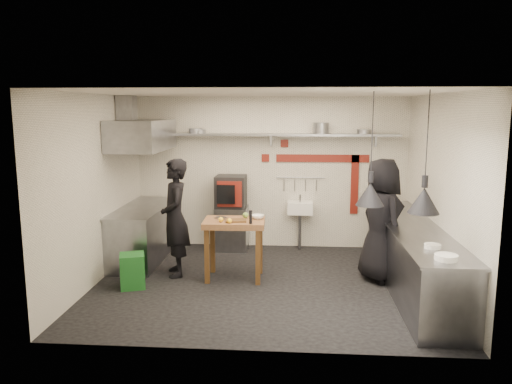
# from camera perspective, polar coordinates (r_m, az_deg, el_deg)

# --- Properties ---
(floor) EXTENTS (5.00, 5.00, 0.00)m
(floor) POSITION_cam_1_polar(r_m,az_deg,el_deg) (7.59, 0.92, -10.41)
(floor) COLOR black
(floor) RESTS_ON ground
(ceiling) EXTENTS (5.00, 5.00, 0.00)m
(ceiling) POSITION_cam_1_polar(r_m,az_deg,el_deg) (7.14, 0.98, 11.22)
(ceiling) COLOR silver
(ceiling) RESTS_ON floor
(wall_back) EXTENTS (5.00, 0.04, 2.80)m
(wall_back) POSITION_cam_1_polar(r_m,az_deg,el_deg) (9.31, 1.71, 2.21)
(wall_back) COLOR silver
(wall_back) RESTS_ON floor
(wall_front) EXTENTS (5.00, 0.04, 2.80)m
(wall_front) POSITION_cam_1_polar(r_m,az_deg,el_deg) (5.18, -0.42, -3.78)
(wall_front) COLOR silver
(wall_front) RESTS_ON floor
(wall_left) EXTENTS (0.04, 4.20, 2.80)m
(wall_left) POSITION_cam_1_polar(r_m,az_deg,el_deg) (7.79, -17.74, 0.29)
(wall_left) COLOR silver
(wall_left) RESTS_ON floor
(wall_right) EXTENTS (0.04, 4.20, 2.80)m
(wall_right) POSITION_cam_1_polar(r_m,az_deg,el_deg) (7.52, 20.33, -0.18)
(wall_right) COLOR silver
(wall_right) RESTS_ON floor
(red_band_horiz) EXTENTS (1.70, 0.02, 0.14)m
(red_band_horiz) POSITION_cam_1_polar(r_m,az_deg,el_deg) (9.26, 7.60, 3.83)
(red_band_horiz) COLOR maroon
(red_band_horiz) RESTS_ON wall_back
(red_band_vert) EXTENTS (0.14, 0.02, 1.10)m
(red_band_vert) POSITION_cam_1_polar(r_m,az_deg,el_deg) (9.38, 11.20, 0.85)
(red_band_vert) COLOR maroon
(red_band_vert) RESTS_ON wall_back
(red_tile_a) EXTENTS (0.14, 0.02, 0.14)m
(red_tile_a) POSITION_cam_1_polar(r_m,az_deg,el_deg) (9.23, 3.28, 5.56)
(red_tile_a) COLOR maroon
(red_tile_a) RESTS_ON wall_back
(red_tile_b) EXTENTS (0.14, 0.02, 0.14)m
(red_tile_b) POSITION_cam_1_polar(r_m,az_deg,el_deg) (9.26, 1.09, 3.91)
(red_tile_b) COLOR maroon
(red_tile_b) RESTS_ON wall_back
(back_shelf) EXTENTS (4.60, 0.34, 0.04)m
(back_shelf) POSITION_cam_1_polar(r_m,az_deg,el_deg) (9.07, 1.68, 6.58)
(back_shelf) COLOR slate
(back_shelf) RESTS_ON wall_back
(shelf_bracket_left) EXTENTS (0.04, 0.06, 0.24)m
(shelf_bracket_left) POSITION_cam_1_polar(r_m,az_deg,el_deg) (9.50, -9.87, 5.97)
(shelf_bracket_left) COLOR slate
(shelf_bracket_left) RESTS_ON wall_back
(shelf_bracket_mid) EXTENTS (0.04, 0.06, 0.24)m
(shelf_bracket_mid) POSITION_cam_1_polar(r_m,az_deg,el_deg) (9.22, 1.72, 6.00)
(shelf_bracket_mid) COLOR slate
(shelf_bracket_mid) RESTS_ON wall_back
(shelf_bracket_right) EXTENTS (0.04, 0.06, 0.24)m
(shelf_bracket_right) POSITION_cam_1_polar(r_m,az_deg,el_deg) (9.33, 13.51, 5.79)
(shelf_bracket_right) COLOR slate
(shelf_bracket_right) RESTS_ON wall_back
(pan_far_left) EXTENTS (0.26, 0.26, 0.09)m
(pan_far_left) POSITION_cam_1_polar(r_m,az_deg,el_deg) (9.23, -6.91, 6.97)
(pan_far_left) COLOR slate
(pan_far_left) RESTS_ON back_shelf
(pan_mid_left) EXTENTS (0.31, 0.31, 0.07)m
(pan_mid_left) POSITION_cam_1_polar(r_m,az_deg,el_deg) (9.21, -6.48, 6.91)
(pan_mid_left) COLOR slate
(pan_mid_left) RESTS_ON back_shelf
(stock_pot) EXTENTS (0.33, 0.33, 0.20)m
(stock_pot) POSITION_cam_1_polar(r_m,az_deg,el_deg) (9.06, 7.45, 7.26)
(stock_pot) COLOR slate
(stock_pot) RESTS_ON back_shelf
(pan_right) EXTENTS (0.29, 0.29, 0.08)m
(pan_right) POSITION_cam_1_polar(r_m,az_deg,el_deg) (9.14, 12.22, 6.76)
(pan_right) COLOR slate
(pan_right) RESTS_ON back_shelf
(oven_stand) EXTENTS (0.59, 0.54, 0.80)m
(oven_stand) POSITION_cam_1_polar(r_m,az_deg,el_deg) (9.26, -2.76, -4.14)
(oven_stand) COLOR slate
(oven_stand) RESTS_ON floor
(combi_oven) EXTENTS (0.55, 0.52, 0.58)m
(combi_oven) POSITION_cam_1_polar(r_m,az_deg,el_deg) (9.11, -2.89, 0.06)
(combi_oven) COLOR black
(combi_oven) RESTS_ON oven_stand
(oven_door) EXTENTS (0.44, 0.04, 0.46)m
(oven_door) POSITION_cam_1_polar(r_m,az_deg,el_deg) (8.84, -3.05, -0.24)
(oven_door) COLOR maroon
(oven_door) RESTS_ON combi_oven
(oven_glass) EXTENTS (0.32, 0.02, 0.34)m
(oven_glass) POSITION_cam_1_polar(r_m,az_deg,el_deg) (8.80, -3.46, -0.28)
(oven_glass) COLOR black
(oven_glass) RESTS_ON oven_door
(hand_sink) EXTENTS (0.46, 0.34, 0.22)m
(hand_sink) POSITION_cam_1_polar(r_m,az_deg,el_deg) (9.23, 5.05, -1.80)
(hand_sink) COLOR white
(hand_sink) RESTS_ON wall_back
(sink_tap) EXTENTS (0.03, 0.03, 0.14)m
(sink_tap) POSITION_cam_1_polar(r_m,az_deg,el_deg) (9.19, 5.07, -0.70)
(sink_tap) COLOR slate
(sink_tap) RESTS_ON hand_sink
(sink_drain) EXTENTS (0.06, 0.06, 0.66)m
(sink_drain) POSITION_cam_1_polar(r_m,az_deg,el_deg) (9.28, 5.01, -4.51)
(sink_drain) COLOR slate
(sink_drain) RESTS_ON floor
(utensil_rail) EXTENTS (0.90, 0.02, 0.02)m
(utensil_rail) POSITION_cam_1_polar(r_m,az_deg,el_deg) (9.27, 5.09, 1.64)
(utensil_rail) COLOR slate
(utensil_rail) RESTS_ON wall_back
(counter_right) EXTENTS (0.70, 3.80, 0.90)m
(counter_right) POSITION_cam_1_polar(r_m,az_deg,el_deg) (7.64, 17.38, -7.18)
(counter_right) COLOR slate
(counter_right) RESTS_ON floor
(counter_right_top) EXTENTS (0.76, 3.90, 0.03)m
(counter_right_top) POSITION_cam_1_polar(r_m,az_deg,el_deg) (7.52, 17.55, -3.79)
(counter_right_top) COLOR slate
(counter_right_top) RESTS_ON counter_right
(plate_stack) EXTENTS (0.28, 0.28, 0.07)m
(plate_stack) POSITION_cam_1_polar(r_m,az_deg,el_deg) (5.96, 20.91, -7.00)
(plate_stack) COLOR white
(plate_stack) RESTS_ON counter_right_top
(small_bowl_right) EXTENTS (0.22, 0.22, 0.05)m
(small_bowl_right) POSITION_cam_1_polar(r_m,az_deg,el_deg) (6.40, 19.52, -5.86)
(small_bowl_right) COLOR white
(small_bowl_right) RESTS_ON counter_right_top
(counter_left) EXTENTS (0.70, 1.90, 0.90)m
(counter_left) POSITION_cam_1_polar(r_m,az_deg,el_deg) (8.83, -12.77, -4.72)
(counter_left) COLOR slate
(counter_left) RESTS_ON floor
(counter_left_top) EXTENTS (0.76, 2.00, 0.03)m
(counter_left_top) POSITION_cam_1_polar(r_m,az_deg,el_deg) (8.73, -12.88, -1.76)
(counter_left_top) COLOR slate
(counter_left_top) RESTS_ON counter_left
(extractor_hood) EXTENTS (0.78, 1.60, 0.50)m
(extractor_hood) POSITION_cam_1_polar(r_m,az_deg,el_deg) (8.56, -12.87, 6.36)
(extractor_hood) COLOR slate
(extractor_hood) RESTS_ON ceiling
(hood_duct) EXTENTS (0.28, 0.28, 0.50)m
(hood_duct) POSITION_cam_1_polar(r_m,az_deg,el_deg) (8.63, -14.58, 8.98)
(hood_duct) COLOR slate
(hood_duct) RESTS_ON ceiling
(green_bin) EXTENTS (0.44, 0.44, 0.50)m
(green_bin) POSITION_cam_1_polar(r_m,az_deg,el_deg) (7.58, -13.93, -8.73)
(green_bin) COLOR #1A5E20
(green_bin) RESTS_ON floor
(prep_table) EXTENTS (0.94, 0.67, 0.92)m
(prep_table) POSITION_cam_1_polar(r_m,az_deg,el_deg) (7.69, -2.48, -6.55)
(prep_table) COLOR brown
(prep_table) RESTS_ON floor
(cutting_board) EXTENTS (0.33, 0.25, 0.02)m
(cutting_board) POSITION_cam_1_polar(r_m,az_deg,el_deg) (7.48, -2.31, -3.27)
(cutting_board) COLOR #533519
(cutting_board) RESTS_ON prep_table
(pepper_mill) EXTENTS (0.06, 0.06, 0.20)m
(pepper_mill) POSITION_cam_1_polar(r_m,az_deg,el_deg) (7.30, -0.61, -2.89)
(pepper_mill) COLOR black
(pepper_mill) RESTS_ON prep_table
(lemon_a) EXTENTS (0.09, 0.09, 0.07)m
(lemon_a) POSITION_cam_1_polar(r_m,az_deg,el_deg) (7.43, -4.04, -3.15)
(lemon_a) COLOR yellow
(lemon_a) RESTS_ON prep_table
(lemon_b) EXTENTS (0.08, 0.08, 0.08)m
(lemon_b) POSITION_cam_1_polar(r_m,az_deg,el_deg) (7.35, -3.05, -3.30)
(lemon_b) COLOR yellow
(lemon_b) RESTS_ON prep_table
(veg_ball) EXTENTS (0.10, 0.10, 0.09)m
(veg_ball) POSITION_cam_1_polar(r_m,az_deg,el_deg) (7.66, -1.21, -2.68)
(veg_ball) COLOR olive
(veg_ball) RESTS_ON prep_table
(steel_tray) EXTENTS (0.19, 0.16, 0.03)m
(steel_tray) POSITION_cam_1_polar(r_m,az_deg,el_deg) (7.66, -4.02, -2.97)
(steel_tray) COLOR slate
(steel_tray) RESTS_ON prep_table
(bowl) EXTENTS (0.23, 0.23, 0.06)m
(bowl) POSITION_cam_1_polar(r_m,az_deg,el_deg) (7.64, 0.19, -2.85)
(bowl) COLOR white
(bowl) RESTS_ON prep_table
(heat_lamp_near) EXTENTS (0.40, 0.40, 1.43)m
(heat_lamp_near) POSITION_cam_1_polar(r_m,az_deg,el_deg) (6.42, 13.09, 4.76)
(heat_lamp_near) COLOR black
(heat_lamp_near) RESTS_ON ceiling
(heat_lamp_far) EXTENTS (0.45, 0.45, 1.40)m
(heat_lamp_far) POSITION_cam_1_polar(r_m,az_deg,el_deg) (5.99, 18.91, 4.28)
(heat_lamp_far) COLOR black
(heat_lamp_far) RESTS_ON ceiling
(chef_left) EXTENTS (0.63, 0.77, 1.83)m
(chef_left) POSITION_cam_1_polar(r_m,az_deg,el_deg) (7.83, -9.23, -2.93)
(chef_left) COLOR black
(chef_left) RESTS_ON floor
(chef_right) EXTENTS (0.89, 1.07, 1.86)m
(chef_right) POSITION_cam_1_polar(r_m,az_deg,el_deg) (7.72, 14.10, -3.16)
(chef_right) COLOR black
(chef_right) RESTS_ON floor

